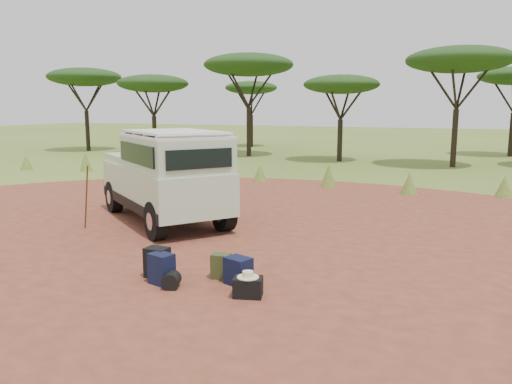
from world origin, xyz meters
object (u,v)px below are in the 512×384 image
at_px(safari_vehicle, 166,178).
at_px(walking_staff, 86,197).
at_px(backpack_black, 157,263).
at_px(backpack_olive, 221,266).
at_px(backpack_navy, 162,269).
at_px(duffel_navy, 238,271).
at_px(hard_case, 248,287).

relative_size(safari_vehicle, walking_staff, 3.13).
bearing_deg(backpack_black, backpack_olive, 21.76).
relative_size(walking_staff, backpack_navy, 3.06).
distance_m(duffel_navy, hard_case, 0.59).
height_order(safari_vehicle, backpack_olive, safari_vehicle).
xyz_separation_m(backpack_black, backpack_navy, (0.26, -0.25, -0.01)).
distance_m(walking_staff, backpack_black, 4.34).
relative_size(safari_vehicle, backpack_navy, 9.59).
bearing_deg(walking_staff, duffel_navy, -87.98).
height_order(backpack_navy, backpack_olive, backpack_navy).
distance_m(backpack_olive, duffel_navy, 0.44).
height_order(backpack_black, hard_case, backpack_black).
bearing_deg(backpack_olive, walking_staff, 149.34).
bearing_deg(hard_case, safari_vehicle, 120.32).
height_order(backpack_black, backpack_olive, backpack_black).
bearing_deg(safari_vehicle, duffel_navy, -6.99).
bearing_deg(walking_staff, hard_case, -90.54).
xyz_separation_m(backpack_olive, hard_case, (0.80, -0.59, -0.06)).
bearing_deg(hard_case, backpack_navy, 166.02).
relative_size(backpack_olive, hard_case, 0.99).
relative_size(walking_staff, backpack_black, 3.00).
xyz_separation_m(safari_vehicle, backpack_navy, (2.60, -4.03, -0.90)).
distance_m(backpack_olive, hard_case, 1.00).
bearing_deg(walking_staff, safari_vehicle, -17.60).
xyz_separation_m(walking_staff, hard_case, (5.51, -2.47, -0.65)).
bearing_deg(backpack_navy, backpack_black, 151.50).
xyz_separation_m(backpack_black, backpack_olive, (1.06, 0.41, -0.05)).
distance_m(backpack_black, backpack_navy, 0.36).
height_order(safari_vehicle, hard_case, safari_vehicle).
distance_m(safari_vehicle, backpack_olive, 4.88).
bearing_deg(backpack_black, safari_vehicle, 122.48).
distance_m(backpack_navy, backpack_olive, 1.03).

